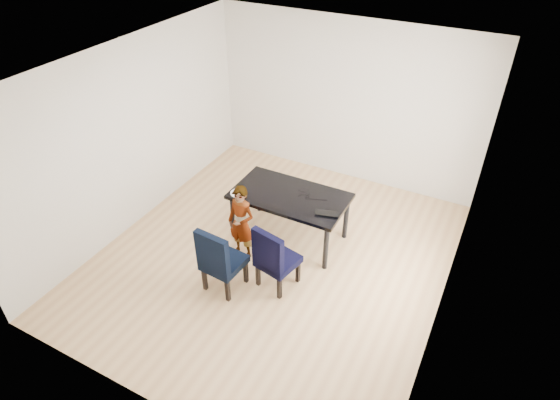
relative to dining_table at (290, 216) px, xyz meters
The scene contains 14 objects.
floor 0.63m from the dining_table, 90.00° to the right, with size 4.50×5.00×0.01m, color tan.
ceiling 2.38m from the dining_table, 90.00° to the right, with size 4.50×5.00×0.01m, color white.
wall_back 2.23m from the dining_table, 90.00° to the left, with size 4.50×0.01×2.70m, color silver.
wall_front 3.16m from the dining_table, 90.00° to the right, with size 4.50×0.01×2.70m, color silver.
wall_left 2.51m from the dining_table, 167.50° to the right, with size 0.01×5.00×2.70m, color white.
wall_right 2.51m from the dining_table, 12.50° to the right, with size 0.01×5.00×2.70m, color silver.
dining_table is the anchor object (origin of this frame).
chair_left 1.30m from the dining_table, 102.87° to the right, with size 0.46×0.48×0.97m, color black.
chair_right 0.96m from the dining_table, 72.23° to the right, with size 0.45×0.47×0.94m, color black.
child 0.79m from the dining_table, 121.85° to the right, with size 0.41×0.27×1.12m, color orange.
plate 0.81m from the dining_table, 155.28° to the right, with size 0.24×0.24×0.01m, color white.
sandwich 0.82m from the dining_table, 154.34° to the right, with size 0.15×0.07×0.06m, color #B0763E.
laptop 0.74m from the dining_table, 12.27° to the right, with size 0.31×0.20×0.02m, color black.
cable_tangle 0.42m from the dining_table, 14.01° to the left, with size 0.15×0.15×0.01m, color black.
Camera 1 is at (2.34, -4.29, 4.44)m, focal length 30.00 mm.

